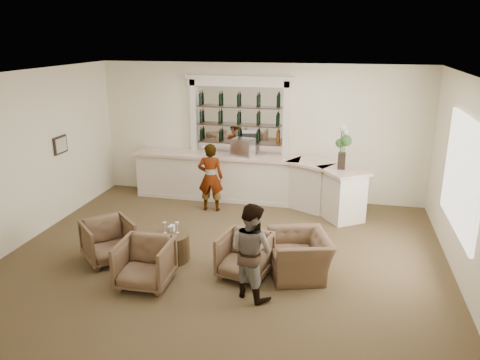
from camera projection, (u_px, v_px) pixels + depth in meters
name	position (u px, v px, depth m)	size (l,w,h in m)	color
ground	(225.00, 257.00, 8.66)	(8.00, 8.00, 0.00)	brown
room_shell	(242.00, 125.00, 8.59)	(8.04, 7.02, 3.32)	#F6EDCC
bar_counter	(249.00, 180.00, 11.31)	(5.72, 1.80, 1.14)	white
back_bar_alcove	(239.00, 116.00, 11.33)	(2.64, 0.25, 3.00)	white
cocktail_table	(171.00, 247.00, 8.49)	(0.67, 0.67, 0.50)	#44321D
sommelier	(210.00, 177.00, 10.72)	(0.58, 0.38, 1.59)	gray
guest	(251.00, 251.00, 7.17)	(0.75, 0.58, 1.54)	gray
armchair_left	(108.00, 241.00, 8.43)	(0.81, 0.84, 0.76)	brown
armchair_center	(145.00, 263.00, 7.60)	(0.83, 0.85, 0.78)	brown
armchair_right	(245.00, 255.00, 7.89)	(0.80, 0.82, 0.75)	brown
armchair_far	(299.00, 255.00, 7.94)	(1.09, 0.96, 0.71)	brown
espresso_machine	(243.00, 147.00, 11.15)	(0.48, 0.41, 0.42)	silver
flower_vase	(343.00, 145.00, 10.00)	(0.25, 0.25, 0.96)	black
wine_glass_bar_left	(204.00, 149.00, 11.41)	(0.07, 0.07, 0.21)	white
wine_glass_bar_right	(284.00, 155.00, 10.89)	(0.07, 0.07, 0.21)	white
wine_glass_tbl_a	(165.00, 228.00, 8.43)	(0.07, 0.07, 0.21)	white
wine_glass_tbl_b	(177.00, 228.00, 8.44)	(0.07, 0.07, 0.21)	white
wine_glass_tbl_c	(170.00, 232.00, 8.25)	(0.07, 0.07, 0.21)	white
napkin_holder	(172.00, 228.00, 8.53)	(0.08, 0.08, 0.12)	white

